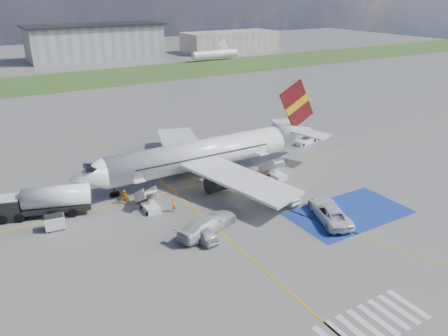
{
  "coord_description": "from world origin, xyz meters",
  "views": [
    {
      "loc": [
        -25.47,
        -35.1,
        23.88
      ],
      "look_at": [
        0.24,
        7.92,
        3.5
      ],
      "focal_mm": 35.0,
      "sensor_mm": 36.0,
      "label": 1
    }
  ],
  "objects": [
    {
      "name": "crosswalk",
      "position": [
        -1.8,
        -18.0,
        0.01
      ],
      "size": [
        9.0,
        4.0,
        0.01
      ],
      "color": "silver",
      "rests_on": "ground"
    },
    {
      "name": "crew_fwd",
      "position": [
        -7.22,
        6.74,
        0.81
      ],
      "size": [
        0.71,
        0.65,
        1.62
      ],
      "primitive_type": "imported",
      "rotation": [
        0.0,
        0.0,
        0.58
      ],
      "color": "orange",
      "rests_on": "ground"
    },
    {
      "name": "staging_box",
      "position": [
        10.0,
        -4.0,
        0.01
      ],
      "size": [
        14.0,
        8.0,
        0.01
      ],
      "primitive_type": "cube",
      "color": "navy",
      "rests_on": "ground"
    },
    {
      "name": "car_silver_b",
      "position": [
        5.22,
        2.16,
        0.74
      ],
      "size": [
        2.1,
        4.66,
        1.48
      ],
      "primitive_type": "imported",
      "rotation": [
        0.0,
        0.0,
        3.26
      ],
      "color": "#B4B6BC",
      "rests_on": "ground"
    },
    {
      "name": "airliner",
      "position": [
        1.51,
        14.0,
        3.39
      ],
      "size": [
        36.81,
        32.95,
        11.92
      ],
      "color": "silver",
      "rests_on": "ground"
    },
    {
      "name": "car_silver_a",
      "position": [
        -7.28,
        -0.49,
        0.72
      ],
      "size": [
        1.92,
        4.33,
        1.45
      ],
      "primitive_type": "imported",
      "rotation": [
        0.0,
        0.0,
        3.19
      ],
      "color": "#B2B5B9",
      "rests_on": "ground"
    },
    {
      "name": "gpu_cart",
      "position": [
        -19.97,
        9.53,
        0.76
      ],
      "size": [
        2.16,
        1.53,
        1.69
      ],
      "rotation": [
        0.0,
        0.0,
        -0.11
      ],
      "color": "silver",
      "rests_on": "ground"
    },
    {
      "name": "taxiway_line_cross",
      "position": [
        -5.0,
        -10.0,
        0.01
      ],
      "size": [
        0.2,
        60.0,
        0.01
      ],
      "primitive_type": "cube",
      "color": "gold",
      "rests_on": "ground"
    },
    {
      "name": "taxiway_line_main",
      "position": [
        0.0,
        12.0,
        0.01
      ],
      "size": [
        120.0,
        0.2,
        0.01
      ],
      "primitive_type": "cube",
      "color": "gold",
      "rests_on": "ground"
    },
    {
      "name": "van_white_b",
      "position": [
        -6.07,
        0.76,
        1.18
      ],
      "size": [
        6.49,
        4.35,
        2.36
      ],
      "primitive_type": "imported",
      "rotation": [
        0.0,
        0.0,
        1.92
      ],
      "color": "silver",
      "rests_on": "ground"
    },
    {
      "name": "airstairs_aft",
      "position": [
        9.0,
        8.7,
        0.62
      ],
      "size": [
        1.9,
        5.2,
        3.6
      ],
      "color": "silver",
      "rests_on": "ground"
    },
    {
      "name": "terminal_east",
      "position": [
        75.0,
        128.0,
        4.0
      ],
      "size": [
        40.0,
        16.0,
        8.0
      ],
      "primitive_type": "cube",
      "color": "gray",
      "rests_on": "ground"
    },
    {
      "name": "belt_loader",
      "position": [
        22.27,
        17.83,
        0.36
      ],
      "size": [
        5.04,
        2.82,
        1.45
      ],
      "rotation": [
        0.0,
        0.0,
        0.27
      ],
      "color": "silver",
      "rests_on": "ground"
    },
    {
      "name": "grass_strip",
      "position": [
        0.0,
        95.0,
        0.01
      ],
      "size": [
        400.0,
        30.0,
        0.01
      ],
      "primitive_type": "cube",
      "color": "#2D4C1E",
      "rests_on": "ground"
    },
    {
      "name": "fuel_tanker",
      "position": [
        -20.07,
        13.47,
        1.43
      ],
      "size": [
        10.29,
        5.59,
        3.41
      ],
      "rotation": [
        0.0,
        0.0,
        -0.31
      ],
      "color": "black",
      "rests_on": "ground"
    },
    {
      "name": "airstairs_fwd",
      "position": [
        -9.5,
        8.7,
        0.62
      ],
      "size": [
        1.9,
        5.2,
        3.6
      ],
      "color": "silver",
      "rests_on": "ground"
    },
    {
      "name": "terminal_centre",
      "position": [
        20.0,
        135.0,
        6.0
      ],
      "size": [
        48.0,
        18.0,
        12.0
      ],
      "primitive_type": "cube",
      "color": "gray",
      "rests_on": "ground"
    },
    {
      "name": "van_white_a",
      "position": [
        7.05,
        -3.8,
        1.15
      ],
      "size": [
        4.89,
        6.74,
        2.3
      ],
      "primitive_type": "imported",
      "rotation": [
        0.0,
        0.0,
        2.76
      ],
      "color": "white",
      "rests_on": "ground"
    },
    {
      "name": "crew_aft",
      "position": [
        6.3,
        8.2,
        0.88
      ],
      "size": [
        0.93,
        1.1,
        1.77
      ],
      "primitive_type": "imported",
      "rotation": [
        0.0,
        0.0,
        2.16
      ],
      "color": "orange",
      "rests_on": "ground"
    },
    {
      "name": "crew_nose",
      "position": [
        -11.52,
        11.65,
        0.87
      ],
      "size": [
        0.83,
        0.98,
        1.75
      ],
      "primitive_type": "imported",
      "rotation": [
        0.0,
        0.0,
        -1.35
      ],
      "color": "orange",
      "rests_on": "ground"
    },
    {
      "name": "taxiway_line_diag",
      "position": [
        0.0,
        12.0,
        0.01
      ],
      "size": [
        20.71,
        56.45,
        0.01
      ],
      "primitive_type": "cube",
      "rotation": [
        0.0,
        0.0,
        0.35
      ],
      "color": "gold",
      "rests_on": "ground"
    },
    {
      "name": "ground",
      "position": [
        0.0,
        0.0,
        0.0
      ],
      "size": [
        400.0,
        400.0,
        0.0
      ],
      "primitive_type": "plane",
      "color": "#60605E",
      "rests_on": "ground"
    }
  ]
}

